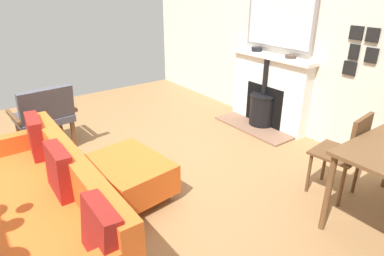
% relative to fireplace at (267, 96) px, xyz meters
% --- Properties ---
extents(ground_plane, '(4.98, 6.13, 0.01)m').
position_rel_fireplace_xyz_m(ground_plane, '(2.30, 0.14, -0.44)').
color(ground_plane, olive).
extents(wall_left, '(0.12, 6.13, 2.61)m').
position_rel_fireplace_xyz_m(wall_left, '(-0.19, 0.14, 0.87)').
color(wall_left, silver).
rests_on(wall_left, ground).
extents(fireplace, '(0.58, 1.33, 1.02)m').
position_rel_fireplace_xyz_m(fireplace, '(0.00, 0.00, 0.00)').
color(fireplace, brown).
rests_on(fireplace, ground).
extents(mirror_over_mantel, '(0.04, 1.09, 0.88)m').
position_rel_fireplace_xyz_m(mirror_over_mantel, '(-0.10, -0.00, 1.08)').
color(mirror_over_mantel, gray).
extents(mantel_bowl_near, '(0.15, 0.15, 0.06)m').
position_rel_fireplace_xyz_m(mantel_bowl_near, '(-0.01, -0.28, 0.61)').
color(mantel_bowl_near, black).
rests_on(mantel_bowl_near, fireplace).
extents(mantel_bowl_far, '(0.14, 0.14, 0.05)m').
position_rel_fireplace_xyz_m(mantel_bowl_far, '(-0.01, 0.31, 0.60)').
color(mantel_bowl_far, '#47382D').
rests_on(mantel_bowl_far, fireplace).
extents(sofa, '(0.89, 2.06, 0.78)m').
position_rel_fireplace_xyz_m(sofa, '(3.22, 0.62, -0.11)').
color(sofa, '#B2B2B7').
rests_on(sofa, ground).
extents(ottoman, '(0.69, 0.86, 0.38)m').
position_rel_fireplace_xyz_m(ottoman, '(2.37, 0.42, -0.21)').
color(ottoman, '#B2B2B7').
rests_on(ottoman, ground).
extents(armchair_accent, '(0.71, 0.64, 0.82)m').
position_rel_fireplace_xyz_m(armchair_accent, '(2.73, -1.05, 0.03)').
color(armchair_accent, brown).
rests_on(armchair_accent, ground).
extents(dining_chair_near_fireplace, '(0.45, 0.45, 0.85)m').
position_rel_fireplace_xyz_m(dining_chair_near_fireplace, '(0.76, 1.63, 0.06)').
color(dining_chair_near_fireplace, brown).
rests_on(dining_chair_near_fireplace, ground).
extents(photo_gallery_row, '(0.02, 0.35, 0.54)m').
position_rel_fireplace_xyz_m(photo_gallery_row, '(-0.12, 1.12, 0.80)').
color(photo_gallery_row, black).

